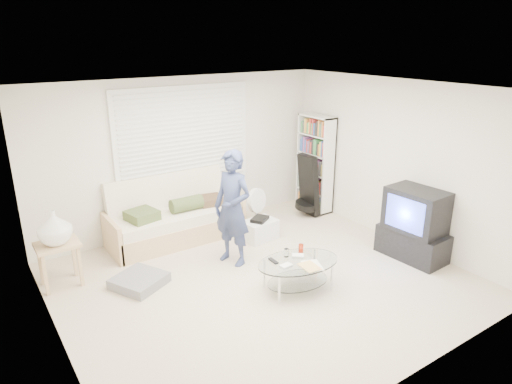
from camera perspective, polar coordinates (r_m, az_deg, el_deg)
ground at (r=6.17m, az=0.88°, el=-11.05°), size 5.00×5.00×0.00m
room_shell at (r=5.92m, az=-1.71°, el=4.72°), size 5.02×4.52×2.51m
window_blinds at (r=7.41m, az=-8.94°, el=6.78°), size 2.32×0.08×1.62m
futon_sofa at (r=7.33m, az=-10.09°, el=-3.37°), size 2.10×0.85×1.03m
grey_floor_pillow at (r=6.23m, az=-14.38°, el=-10.71°), size 0.78×0.78×0.13m
side_table at (r=6.26m, az=-23.84°, el=-4.46°), size 0.52×0.42×1.04m
bookshelf at (r=8.39m, az=7.39°, el=3.56°), size 0.28×0.74×1.76m
guitar_case at (r=8.15m, az=6.54°, el=0.28°), size 0.40×0.41×1.11m
floor_fan at (r=7.65m, az=0.02°, el=-1.56°), size 0.43×0.28×0.70m
storage_bin at (r=7.28m, az=0.47°, el=-4.67°), size 0.56×0.42×0.37m
tv_unit at (r=6.95m, az=19.16°, el=-3.93°), size 0.57×0.98×1.04m
coffee_table at (r=5.86m, az=5.25°, el=-9.29°), size 1.18×0.86×0.52m
standing_person at (r=6.32m, az=-2.94°, el=-2.03°), size 0.57×0.70×1.64m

